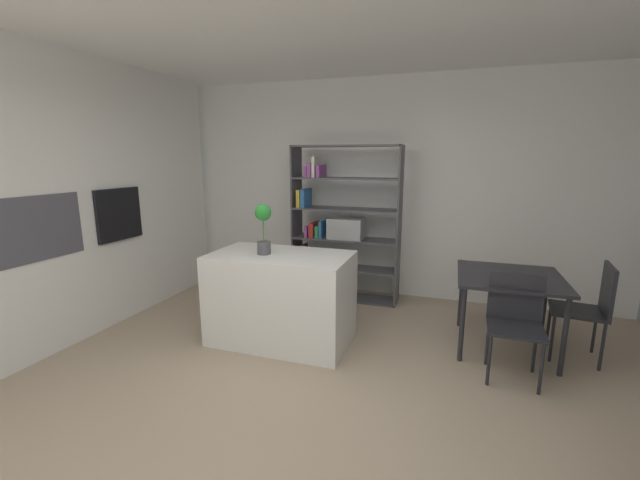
{
  "coord_description": "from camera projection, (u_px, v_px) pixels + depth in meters",
  "views": [
    {
      "loc": [
        1.02,
        -2.5,
        1.82
      ],
      "look_at": [
        0.1,
        0.2,
        1.23
      ],
      "focal_mm": 22.24,
      "sensor_mm": 36.0,
      "label": 1
    }
  ],
  "objects": [
    {
      "name": "tall_cabinet_run_left",
      "position": [
        12.0,
        203.0,
        3.59
      ],
      "size": [
        0.63,
        4.96,
        2.83
      ],
      "primitive_type": "cube",
      "color": "white",
      "rests_on": "ground_plane"
    },
    {
      "name": "built_in_oven",
      "position": [
        119.0,
        214.0,
        4.34
      ],
      "size": [
        0.06,
        0.59,
        0.57
      ],
      "color": "black",
      "rests_on": "ground_plane"
    },
    {
      "name": "open_bookshelf",
      "position": [
        338.0,
        226.0,
        5.1
      ],
      "size": [
        1.38,
        0.36,
        1.97
      ],
      "color": "#4C4C51",
      "rests_on": "ground_plane"
    },
    {
      "name": "back_partition",
      "position": [
        373.0,
        189.0,
        5.25
      ],
      "size": [
        6.31,
        0.06,
        2.83
      ],
      "primitive_type": "cube",
      "color": "white",
      "rests_on": "ground_plane"
    },
    {
      "name": "ground_plane",
      "position": [
        298.0,
        402.0,
        3.01
      ],
      "size": [
        8.67,
        8.67,
        0.0
      ],
      "primitive_type": "plane",
      "color": "tan"
    },
    {
      "name": "dining_table",
      "position": [
        509.0,
        283.0,
        3.75
      ],
      "size": [
        0.93,
        0.94,
        0.73
      ],
      "color": "#232328",
      "rests_on": "ground_plane"
    },
    {
      "name": "potted_plant_on_island",
      "position": [
        263.0,
        225.0,
        3.8
      ],
      "size": [
        0.16,
        0.16,
        0.49
      ],
      "color": "#4C4C51",
      "rests_on": "kitchen_island"
    },
    {
      "name": "kitchen_island",
      "position": [
        281.0,
        298.0,
        3.95
      ],
      "size": [
        1.36,
        0.78,
        0.9
      ],
      "primitive_type": "cube",
      "color": "white",
      "rests_on": "ground_plane"
    },
    {
      "name": "dining_chair_window_side",
      "position": [
        591.0,
        304.0,
        3.55
      ],
      "size": [
        0.48,
        0.47,
        0.9
      ],
      "rotation": [
        0.0,
        0.0,
        -1.69
      ],
      "color": "#232328",
      "rests_on": "ground_plane"
    },
    {
      "name": "cabinet_niche_splashback",
      "position": [
        25.0,
        231.0,
        3.41
      ],
      "size": [
        0.01,
        1.07,
        0.58
      ],
      "color": "#4C4C56",
      "rests_on": "ground_plane"
    },
    {
      "name": "dining_chair_near",
      "position": [
        515.0,
        316.0,
        3.31
      ],
      "size": [
        0.45,
        0.43,
        0.87
      ],
      "rotation": [
        0.0,
        0.0,
        -0.03
      ],
      "color": "#232328",
      "rests_on": "ground_plane"
    }
  ]
}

